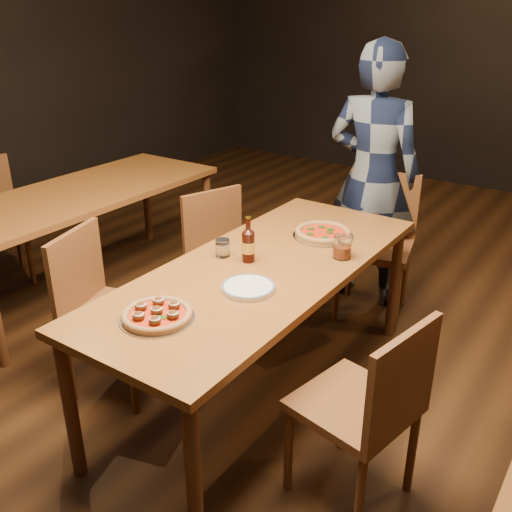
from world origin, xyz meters
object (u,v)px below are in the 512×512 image
Objects in this scene: pizza_meatball at (157,314)px; water_glass at (223,248)px; chair_main_nw at (115,311)px; beer_bottle at (248,246)px; amber_glass at (342,247)px; table_main at (262,279)px; table_left at (81,201)px; chair_main_e at (354,403)px; diner at (373,178)px; pizza_margherita at (323,233)px; chair_main_sw at (230,263)px; chair_end at (375,246)px; plate_stack at (248,288)px.

water_glass reaches higher than pizza_meatball.
chair_main_nw is 4.05× the size of beer_bottle.
beer_bottle is 1.99× the size of amber_glass.
beer_bottle is (-0.09, 0.01, 0.15)m from table_main.
chair_main_e reaches higher than table_left.
beer_bottle is at bearing 84.44° from diner.
table_left is 6.07× the size of pizza_margherita.
chair_main_sw is 1.00× the size of chair_main_e.
table_main is at bearing -105.83° from chair_main_e.
chair_end is 3.16× the size of pizza_meatball.
chair_end is 0.55× the size of diner.
chair_main_nw is 1.21m from amber_glass.
chair_main_sw is 0.94× the size of chair_end.
table_main is at bearing -131.90° from amber_glass.
diner is (1.68, 1.03, 0.19)m from table_left.
pizza_meatball is at bearing -108.98° from chair_end.
chair_end is at bearing 89.06° from plate_stack.
table_left is at bearing -168.52° from chair_end.
pizza_margherita is (-0.05, -0.64, 0.29)m from chair_end.
pizza_meatball is at bearing -96.26° from pizza_margherita.
plate_stack is at bearing -104.20° from chair_end.
chair_main_nw reaches higher than pizza_meatball.
pizza_meatball is 2.00m from diner.
diner is at bearing 31.59° from table_left.
diner is at bearing 87.18° from beer_bottle.
chair_end is at bearing 24.74° from table_left.
chair_main_sw is 10.17× the size of water_glass.
plate_stack is 0.14× the size of diner.
plate_stack is (-0.02, -1.38, 0.28)m from chair_end.
table_left is 1.19m from chair_main_sw.
chair_main_e is at bearing -82.38° from chair_end.
chair_main_nw is at bearing -129.31° from pizza_margherita.
water_glass is at bearing -126.87° from chair_main_sw.
beer_bottle is at bearing 125.11° from plate_stack.
amber_glass reaches higher than table_left.
chair_main_e is at bearing 23.03° from pizza_meatball.
water_glass is at bearing -147.20° from amber_glass.
beer_bottle is 1.33m from diner.
chair_main_sw is 7.93× the size of amber_glass.
chair_main_nw reaches higher than water_glass.
amber_glass is at bearing 32.80° from water_glass.
table_left is 2.17× the size of chair_main_nw.
plate_stack is at bearing -108.13° from amber_glass.
pizza_meatball is 3.42× the size of water_glass.
beer_bottle reaches higher than water_glass.
table_left is 2.01m from chair_end.
table_left is at bearing -94.10° from chair_main_e.
chair_main_sw is at bearing -112.12° from chair_main_e.
chair_main_nw is 1.34m from chair_main_e.
table_left is at bearing 40.32° from chair_main_nw.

